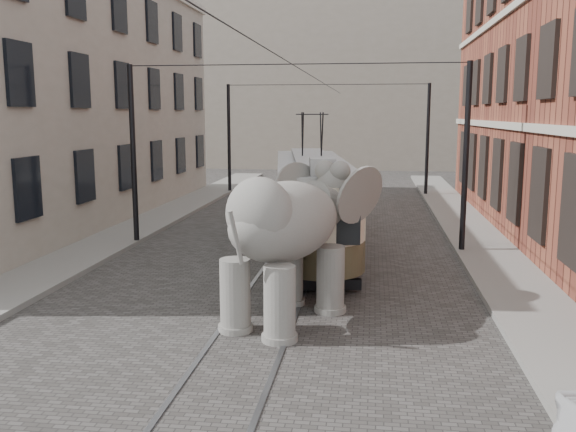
# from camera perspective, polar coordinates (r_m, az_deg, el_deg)

# --- Properties ---
(ground) EXTENTS (120.00, 120.00, 0.00)m
(ground) POSITION_cam_1_polar(r_m,az_deg,el_deg) (14.75, -1.71, -8.02)
(ground) COLOR #44413F
(tram_rails) EXTENTS (1.54, 80.00, 0.02)m
(tram_rails) POSITION_cam_1_polar(r_m,az_deg,el_deg) (14.74, -1.71, -7.98)
(tram_rails) COLOR slate
(tram_rails) RESTS_ON ground
(sidewalk_right) EXTENTS (2.00, 60.00, 0.15)m
(sidewalk_right) POSITION_cam_1_polar(r_m,az_deg,el_deg) (14.99, 21.79, -8.12)
(sidewalk_right) COLOR slate
(sidewalk_right) RESTS_ON ground
(sidewalk_left) EXTENTS (2.00, 60.00, 0.15)m
(sidewalk_left) POSITION_cam_1_polar(r_m,az_deg,el_deg) (17.01, -23.99, -6.21)
(sidewalk_left) COLOR slate
(sidewalk_left) RESTS_ON ground
(stucco_building) EXTENTS (7.00, 24.00, 10.00)m
(stucco_building) POSITION_cam_1_polar(r_m,az_deg,el_deg) (27.35, -21.74, 9.97)
(stucco_building) COLOR gray
(stucco_building) RESTS_ON ground
(distant_block) EXTENTS (28.00, 10.00, 14.00)m
(distant_block) POSITION_cam_1_polar(r_m,az_deg,el_deg) (53.99, 5.41, 12.10)
(distant_block) COLOR gray
(distant_block) RESTS_ON ground
(catenary) EXTENTS (11.00, 30.20, 6.00)m
(catenary) POSITION_cam_1_polar(r_m,az_deg,el_deg) (19.10, 0.13, 5.15)
(catenary) COLOR black
(catenary) RESTS_ON ground
(tram) EXTENTS (3.95, 11.39, 4.43)m
(tram) POSITION_cam_1_polar(r_m,az_deg,el_deg) (20.53, 2.19, 3.25)
(tram) COLOR beige
(tram) RESTS_ON ground
(elephant) EXTENTS (4.98, 6.23, 3.35)m
(elephant) POSITION_cam_1_polar(r_m,az_deg,el_deg) (13.12, -0.28, -2.64)
(elephant) COLOR slate
(elephant) RESTS_ON ground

